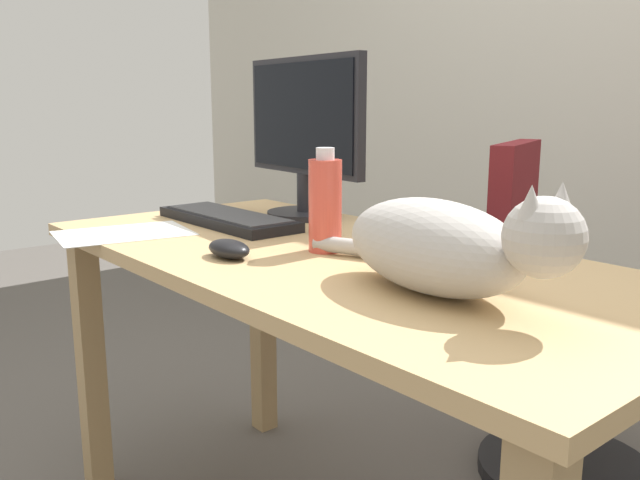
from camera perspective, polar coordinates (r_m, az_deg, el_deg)
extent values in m
cube|color=tan|center=(1.35, 1.13, -1.69)|extent=(1.42, 0.67, 0.03)
cube|color=tan|center=(1.87, -19.14, -10.33)|extent=(0.06, 0.06, 0.71)
cube|color=tan|center=(2.11, -4.96, -7.17)|extent=(0.06, 0.06, 0.71)
cylinder|color=black|center=(2.10, 20.41, -18.06)|extent=(0.48, 0.48, 0.04)
cylinder|color=black|center=(2.00, 20.86, -12.63)|extent=(0.06, 0.06, 0.47)
cylinder|color=maroon|center=(1.91, 21.44, -5.30)|extent=(0.44, 0.44, 0.06)
cube|color=maroon|center=(1.89, 16.34, 2.03)|extent=(0.19, 0.35, 0.40)
cylinder|color=#232328|center=(1.77, -1.35, 2.28)|extent=(0.20, 0.20, 0.01)
cylinder|color=#232328|center=(1.76, -1.36, 4.13)|extent=(0.04, 0.04, 0.10)
cube|color=#232328|center=(1.74, -1.39, 10.65)|extent=(0.48, 0.06, 0.30)
cube|color=black|center=(1.74, -1.79, 10.65)|extent=(0.45, 0.04, 0.27)
cube|color=black|center=(1.68, -8.00, 1.81)|extent=(0.44, 0.15, 0.02)
cube|color=#444447|center=(1.68, -8.02, 2.29)|extent=(0.40, 0.12, 0.00)
ellipsoid|color=#B2ADA8|center=(1.07, 9.64, -0.50)|extent=(0.38, 0.22, 0.15)
sphere|color=#B2ADA8|center=(0.92, 18.77, 0.21)|extent=(0.11, 0.11, 0.11)
cone|color=#B2ADA8|center=(0.93, 20.13, 3.39)|extent=(0.04, 0.04, 0.04)
cone|color=#B2ADA8|center=(0.88, 17.75, 3.14)|extent=(0.04, 0.04, 0.04)
cylinder|color=#B2ADA8|center=(1.30, 3.13, -0.63)|extent=(0.18, 0.10, 0.03)
ellipsoid|color=black|center=(1.31, -7.86, -0.75)|extent=(0.11, 0.06, 0.04)
cube|color=white|center=(1.60, -16.58, 0.56)|extent=(0.26, 0.33, 0.00)
cylinder|color=#D84C3D|center=(1.34, 0.45, 2.95)|extent=(0.07, 0.07, 0.19)
cylinder|color=silver|center=(1.33, 0.45, 7.46)|extent=(0.04, 0.04, 0.02)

